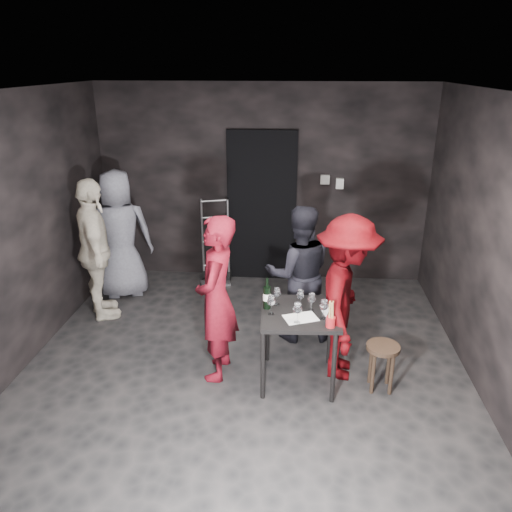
# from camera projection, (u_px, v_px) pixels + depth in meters

# --- Properties ---
(floor) EXTENTS (4.50, 5.00, 0.02)m
(floor) POSITION_uv_depth(u_px,v_px,m) (244.00, 373.00, 5.03)
(floor) COLOR black
(floor) RESTS_ON ground
(ceiling) EXTENTS (4.50, 5.00, 0.02)m
(ceiling) POSITION_uv_depth(u_px,v_px,m) (241.00, 92.00, 4.05)
(ceiling) COLOR silver
(ceiling) RESTS_ON ground
(wall_back) EXTENTS (4.50, 0.04, 2.70)m
(wall_back) POSITION_uv_depth(u_px,v_px,m) (262.00, 185.00, 6.86)
(wall_back) COLOR black
(wall_back) RESTS_ON ground
(wall_front) EXTENTS (4.50, 0.04, 2.70)m
(wall_front) POSITION_uv_depth(u_px,v_px,m) (180.00, 442.00, 2.22)
(wall_front) COLOR black
(wall_front) RESTS_ON ground
(wall_left) EXTENTS (0.04, 5.00, 2.70)m
(wall_left) POSITION_uv_depth(u_px,v_px,m) (6.00, 241.00, 4.72)
(wall_left) COLOR black
(wall_left) RESTS_ON ground
(wall_right) EXTENTS (0.04, 5.00, 2.70)m
(wall_right) POSITION_uv_depth(u_px,v_px,m) (498.00, 255.00, 4.36)
(wall_right) COLOR black
(wall_right) RESTS_ON ground
(doorway) EXTENTS (0.95, 0.10, 2.10)m
(doorway) POSITION_uv_depth(u_px,v_px,m) (262.00, 207.00, 6.91)
(doorway) COLOR black
(doorway) RESTS_ON ground
(wallbox_upper) EXTENTS (0.12, 0.06, 0.12)m
(wallbox_upper) POSITION_uv_depth(u_px,v_px,m) (325.00, 180.00, 6.71)
(wallbox_upper) COLOR #B7B7B2
(wallbox_upper) RESTS_ON wall_back
(wallbox_lower) EXTENTS (0.10, 0.06, 0.14)m
(wallbox_lower) POSITION_uv_depth(u_px,v_px,m) (340.00, 183.00, 6.71)
(wallbox_lower) COLOR #B7B7B2
(wallbox_lower) RESTS_ON wall_back
(hand_truck) EXTENTS (0.40, 0.34, 1.20)m
(hand_truck) POSITION_uv_depth(u_px,v_px,m) (216.00, 267.00, 7.04)
(hand_truck) COLOR #B2B2B7
(hand_truck) RESTS_ON floor
(tasting_table) EXTENTS (0.72, 0.72, 0.75)m
(tasting_table) POSITION_uv_depth(u_px,v_px,m) (299.00, 321.00, 4.70)
(tasting_table) COLOR black
(tasting_table) RESTS_ON floor
(stool) EXTENTS (0.31, 0.31, 0.47)m
(stool) POSITION_uv_depth(u_px,v_px,m) (382.00, 355.00, 4.67)
(stool) COLOR #372B1E
(stool) RESTS_ON floor
(server_red) EXTENTS (0.46, 0.67, 1.80)m
(server_red) POSITION_uv_depth(u_px,v_px,m) (216.00, 291.00, 4.72)
(server_red) COLOR maroon
(server_red) RESTS_ON floor
(woman_black) EXTENTS (0.82, 0.53, 1.58)m
(woman_black) POSITION_uv_depth(u_px,v_px,m) (299.00, 272.00, 5.43)
(woman_black) COLOR black
(woman_black) RESTS_ON floor
(man_maroon) EXTENTS (0.69, 1.22, 1.80)m
(man_maroon) POSITION_uv_depth(u_px,v_px,m) (347.00, 291.00, 4.73)
(man_maroon) COLOR #440307
(man_maroon) RESTS_ON floor
(bystander_cream) EXTENTS (1.03, 1.27, 1.96)m
(bystander_cream) POSITION_uv_depth(u_px,v_px,m) (94.00, 241.00, 5.82)
(bystander_cream) COLOR #F2E5CE
(bystander_cream) RESTS_ON floor
(bystander_grey) EXTENTS (1.04, 0.78, 1.91)m
(bystander_grey) POSITION_uv_depth(u_px,v_px,m) (119.00, 227.00, 6.40)
(bystander_grey) COLOR slate
(bystander_grey) RESTS_ON floor
(tasting_mat) EXTENTS (0.35, 0.29, 0.00)m
(tasting_mat) POSITION_uv_depth(u_px,v_px,m) (301.00, 318.00, 4.54)
(tasting_mat) COLOR white
(tasting_mat) RESTS_ON tasting_table
(wine_glass_a) EXTENTS (0.09, 0.09, 0.20)m
(wine_glass_a) POSITION_uv_depth(u_px,v_px,m) (271.00, 304.00, 4.58)
(wine_glass_a) COLOR white
(wine_glass_a) RESTS_ON tasting_table
(wine_glass_b) EXTENTS (0.09, 0.09, 0.19)m
(wine_glass_b) POSITION_uv_depth(u_px,v_px,m) (277.00, 296.00, 4.76)
(wine_glass_b) COLOR white
(wine_glass_b) RESTS_ON tasting_table
(wine_glass_c) EXTENTS (0.09, 0.09, 0.19)m
(wine_glass_c) POSITION_uv_depth(u_px,v_px,m) (300.00, 298.00, 4.72)
(wine_glass_c) COLOR white
(wine_glass_c) RESTS_ON tasting_table
(wine_glass_d) EXTENTS (0.10, 0.10, 0.22)m
(wine_glass_d) POSITION_uv_depth(u_px,v_px,m) (297.00, 312.00, 4.42)
(wine_glass_d) COLOR white
(wine_glass_d) RESTS_ON tasting_table
(wine_glass_e) EXTENTS (0.10, 0.10, 0.21)m
(wine_glass_e) POSITION_uv_depth(u_px,v_px,m) (324.00, 309.00, 4.49)
(wine_glass_e) COLOR white
(wine_glass_e) RESTS_ON tasting_table
(wine_glass_f) EXTENTS (0.09, 0.09, 0.19)m
(wine_glass_f) POSITION_uv_depth(u_px,v_px,m) (312.00, 302.00, 4.64)
(wine_glass_f) COLOR white
(wine_glass_f) RESTS_ON tasting_table
(wine_bottle) EXTENTS (0.07, 0.07, 0.31)m
(wine_bottle) POSITION_uv_depth(u_px,v_px,m) (267.00, 297.00, 4.69)
(wine_bottle) COLOR black
(wine_bottle) RESTS_ON tasting_table
(breadstick_cup) EXTENTS (0.08, 0.08, 0.26)m
(breadstick_cup) POSITION_uv_depth(u_px,v_px,m) (331.00, 315.00, 4.35)
(breadstick_cup) COLOR #A2181C
(breadstick_cup) RESTS_ON tasting_table
(reserved_card) EXTENTS (0.11, 0.15, 0.10)m
(reserved_card) POSITION_uv_depth(u_px,v_px,m) (326.00, 309.00, 4.60)
(reserved_card) COLOR white
(reserved_card) RESTS_ON tasting_table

